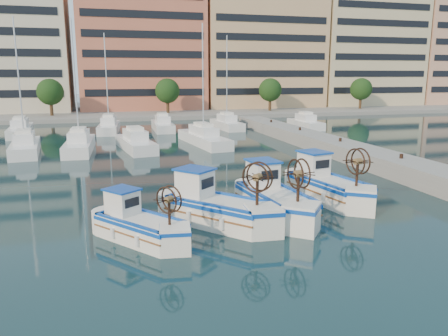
% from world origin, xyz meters
% --- Properties ---
extents(ground, '(300.00, 300.00, 0.00)m').
position_xyz_m(ground, '(0.00, 0.00, 0.00)').
color(ground, '#17383D').
rests_on(ground, ground).
extents(quay, '(3.00, 60.00, 1.20)m').
position_xyz_m(quay, '(13.00, 8.00, 0.60)').
color(quay, gray).
rests_on(quay, ground).
extents(waterfront, '(180.00, 40.00, 25.60)m').
position_xyz_m(waterfront, '(9.23, 65.04, 11.10)').
color(waterfront, gray).
rests_on(waterfront, ground).
extents(yacht_marina, '(40.00, 22.52, 11.50)m').
position_xyz_m(yacht_marina, '(-4.08, 28.05, 0.53)').
color(yacht_marina, white).
rests_on(yacht_marina, ground).
extents(fishing_boat_a, '(3.76, 4.20, 2.61)m').
position_xyz_m(fishing_boat_a, '(-5.17, -1.36, 0.72)').
color(fishing_boat_a, white).
rests_on(fishing_boat_a, ground).
extents(fishing_boat_b, '(4.71, 5.01, 3.16)m').
position_xyz_m(fishing_boat_b, '(-1.62, -0.29, 0.87)').
color(fishing_boat_b, white).
rests_on(fishing_boat_b, ground).
extents(fishing_boat_c, '(2.63, 5.28, 3.22)m').
position_xyz_m(fishing_boat_c, '(1.43, 0.22, 0.89)').
color(fishing_boat_c, white).
rests_on(fishing_boat_c, ground).
extents(fishing_boat_d, '(3.03, 5.33, 3.23)m').
position_xyz_m(fishing_boat_d, '(5.22, 1.92, 0.89)').
color(fishing_boat_d, white).
rests_on(fishing_boat_d, ground).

